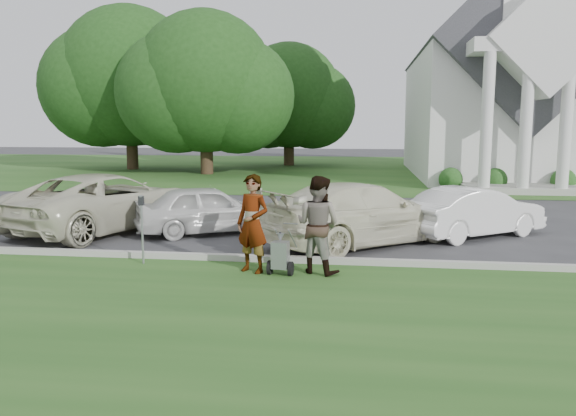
% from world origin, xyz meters
% --- Properties ---
extents(ground, '(120.00, 120.00, 0.00)m').
position_xyz_m(ground, '(0.00, 0.00, 0.00)').
color(ground, '#333335').
rests_on(ground, ground).
extents(grass_strip, '(80.00, 7.00, 0.01)m').
position_xyz_m(grass_strip, '(0.00, -3.00, 0.01)').
color(grass_strip, '#234D1A').
rests_on(grass_strip, ground).
extents(church_lawn, '(80.00, 30.00, 0.01)m').
position_xyz_m(church_lawn, '(0.00, 27.00, 0.01)').
color(church_lawn, '#234D1A').
rests_on(church_lawn, ground).
extents(curb, '(80.00, 0.18, 0.15)m').
position_xyz_m(curb, '(0.00, 0.55, 0.07)').
color(curb, '#9E9E93').
rests_on(curb, ground).
extents(church, '(9.19, 19.00, 24.10)m').
position_xyz_m(church, '(9.00, 23.11, 5.94)').
color(church, white).
rests_on(church, ground).
extents(tree_left, '(10.63, 8.40, 9.71)m').
position_xyz_m(tree_left, '(-8.01, 21.99, 5.11)').
color(tree_left, '#332316').
rests_on(tree_left, ground).
extents(tree_far, '(11.64, 9.20, 10.73)m').
position_xyz_m(tree_far, '(-14.01, 24.99, 5.69)').
color(tree_far, '#332316').
rests_on(tree_far, ground).
extents(tree_back, '(9.61, 7.60, 8.89)m').
position_xyz_m(tree_back, '(-4.01, 29.99, 4.73)').
color(tree_back, '#332316').
rests_on(tree_back, ground).
extents(striping_cart, '(0.53, 1.02, 0.92)m').
position_xyz_m(striping_cart, '(-0.21, -0.47, 0.40)').
color(striping_cart, black).
rests_on(striping_cart, ground).
extents(person_left, '(0.86, 0.74, 1.99)m').
position_xyz_m(person_left, '(-0.79, -0.33, 0.99)').
color(person_left, '#999999').
rests_on(person_left, ground).
extents(person_right, '(1.18, 1.08, 1.96)m').
position_xyz_m(person_right, '(0.51, -0.20, 0.98)').
color(person_right, '#999999').
rests_on(person_right, ground).
extents(parking_meter_near, '(0.11, 0.10, 1.49)m').
position_xyz_m(parking_meter_near, '(-3.26, 0.04, 0.94)').
color(parking_meter_near, '#95979D').
rests_on(parking_meter_near, ground).
extents(car_a, '(4.60, 6.42, 1.62)m').
position_xyz_m(car_a, '(-5.81, 3.73, 0.81)').
color(car_a, beige).
rests_on(car_a, ground).
extents(car_b, '(4.24, 3.24, 1.35)m').
position_xyz_m(car_b, '(-2.81, 3.62, 0.67)').
color(car_b, silver).
rests_on(car_b, ground).
extents(car_c, '(5.46, 5.17, 1.55)m').
position_xyz_m(car_c, '(1.35, 2.73, 0.78)').
color(car_c, beige).
rests_on(car_c, ground).
extents(car_d, '(4.11, 3.51, 1.33)m').
position_xyz_m(car_d, '(4.35, 4.08, 0.67)').
color(car_d, white).
rests_on(car_d, ground).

